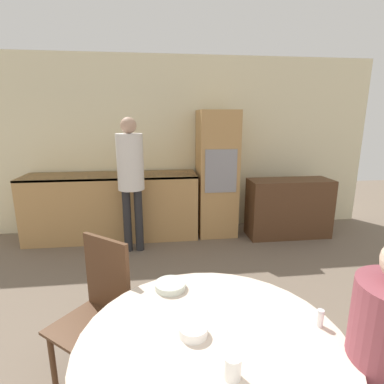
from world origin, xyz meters
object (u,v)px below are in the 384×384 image
at_px(person_standing, 131,171).
at_px(bowl_centre, 193,331).
at_px(oven_unit, 217,174).
at_px(sideboard, 289,208).
at_px(chair_far_left, 98,305).
at_px(dining_table, 212,382).
at_px(bowl_near, 170,285).
at_px(cup, 233,368).

distance_m(person_standing, bowl_centre, 2.64).
distance_m(oven_unit, sideboard, 1.17).
bearing_deg(chair_far_left, person_standing, 126.49).
bearing_deg(sideboard, bowl_centre, -122.08).
xyz_separation_m(dining_table, chair_far_left, (-0.63, 0.62, 0.04)).
bearing_deg(bowl_near, bowl_centre, -77.99).
relative_size(chair_far_left, bowl_centre, 7.15).
bearing_deg(chair_far_left, dining_table, -6.22).
relative_size(oven_unit, dining_table, 1.47).
height_order(person_standing, bowl_centre, person_standing).
distance_m(oven_unit, bowl_centre, 3.18).
distance_m(sideboard, chair_far_left, 3.24).
height_order(chair_far_left, cup, chair_far_left).
height_order(chair_far_left, bowl_near, chair_far_left).
distance_m(oven_unit, bowl_near, 2.81).
bearing_deg(cup, bowl_centre, 115.62).
bearing_deg(sideboard, chair_far_left, -135.77).
bearing_deg(sideboard, bowl_near, -127.49).
distance_m(sideboard, bowl_centre, 3.36).
bearing_deg(person_standing, bowl_near, -80.11).
relative_size(sideboard, dining_table, 0.97).
relative_size(dining_table, person_standing, 0.72).
xyz_separation_m(oven_unit, sideboard, (1.04, -0.26, -0.49)).
height_order(sideboard, bowl_centre, sideboard).
bearing_deg(chair_far_left, bowl_near, 18.56).
height_order(sideboard, bowl_near, sideboard).
xyz_separation_m(oven_unit, chair_far_left, (-1.28, -2.51, -0.37)).
xyz_separation_m(oven_unit, person_standing, (-1.20, -0.51, 0.16)).
relative_size(cup, bowl_centre, 0.70).
xyz_separation_m(sideboard, bowl_near, (-1.86, -2.43, 0.33)).
bearing_deg(oven_unit, person_standing, -156.94).
bearing_deg(sideboard, cup, -118.20).
distance_m(chair_far_left, bowl_near, 0.53).
bearing_deg(chair_far_left, oven_unit, 101.74).
height_order(sideboard, chair_far_left, chair_far_left).
distance_m(sideboard, bowl_near, 3.07).
distance_m(dining_table, bowl_near, 0.54).
bearing_deg(cup, person_standing, 101.71).
height_order(sideboard, cup, sideboard).
height_order(cup, bowl_centre, cup).
bearing_deg(oven_unit, bowl_near, -107.08).
distance_m(cup, bowl_near, 0.69).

